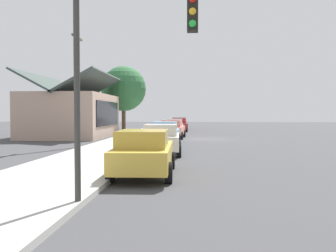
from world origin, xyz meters
name	(u,v)px	position (x,y,z in m)	size (l,w,h in m)	color
ground_plane	(204,139)	(0.00, 0.00, 0.00)	(120.00, 120.00, 0.00)	#424244
sidewalk_curb	(138,138)	(0.00, 5.60, 0.08)	(60.00, 4.20, 0.16)	#B2AFA8
car_mustard	(144,152)	(-17.87, 2.66, 0.82)	(4.80, 2.12, 1.59)	gold
car_ivory	(161,139)	(-11.44, 2.64, 0.82)	(4.53, 2.23, 1.59)	silver
car_skyblue	(165,133)	(-5.49, 2.88, 0.82)	(4.82, 2.03, 1.59)	#8CB7E0
car_coral	(173,129)	(0.63, 2.71, 0.82)	(4.83, 2.18, 1.59)	#EA8C75
car_silver	(175,126)	(6.50, 2.84, 0.81)	(4.72, 2.06, 1.59)	silver
car_cherry	(179,125)	(12.51, 2.61, 0.82)	(4.68, 2.11, 1.59)	red
car_charcoal	(180,123)	(18.76, 2.77, 0.82)	(4.93, 2.21, 1.59)	#2D3035
storefront_building	(72,114)	(1.95, 11.98, 2.09)	(10.43, 6.89, 5.77)	tan
shade_tree	(124,89)	(9.74, 8.74, 4.92)	(5.05, 5.05, 7.46)	brown
traffic_light_main	(123,53)	(-22.22, 2.54, 3.49)	(0.37, 2.79, 5.20)	#383833
utility_pole_wooden	(78,85)	(-8.09, 8.20, 3.93)	(1.80, 0.24, 7.50)	brown
fire_hydrant_red	(147,137)	(-5.18, 4.20, 0.50)	(0.22, 0.22, 0.71)	red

